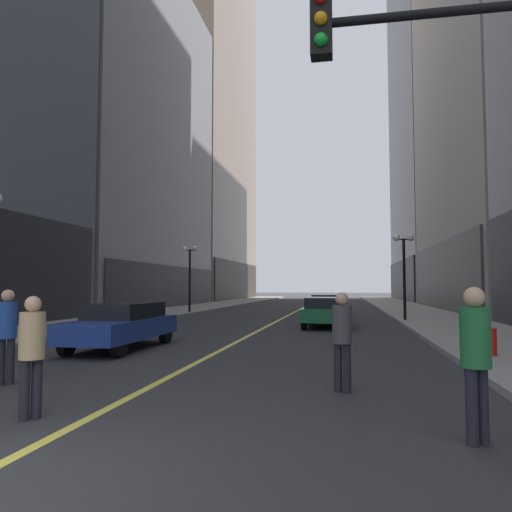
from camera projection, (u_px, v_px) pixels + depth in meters
The scene contains 17 objects.
ground_plane at pixel (300, 309), 38.23m from camera, with size 200.00×200.00×0.00m, color #2D2D30.
sidewalk_left at pixel (199, 307), 39.71m from camera, with size 4.50×78.00×0.15m, color gray.
sidewalk_right at pixel (409, 309), 36.76m from camera, with size 4.50×78.00×0.15m, color gray.
lane_centre_stripe at pixel (300, 309), 38.23m from camera, with size 0.16×70.00×0.01m, color #E5D64C.
building_left_mid at pixel (113, 138), 41.48m from camera, with size 10.93×24.00×28.99m.
building_right_far at pixel (442, 92), 61.56m from camera, with size 11.14×26.00×52.94m.
car_blue at pixel (122, 324), 14.07m from camera, with size 1.73×4.58×1.32m.
car_green at pixel (326, 311), 21.43m from camera, with size 2.02×4.37×1.32m.
car_maroon at pixel (329, 305), 28.38m from camera, with size 2.12×4.44×1.32m.
pedestrian_with_orange_bag at pixel (342, 334), 8.35m from camera, with size 0.43×0.43×1.70m.
pedestrian_in_blue_hoodie at pixel (7, 329), 8.97m from camera, with size 0.44×0.44×1.74m.
pedestrian_in_tan_trench at pixel (32, 347), 6.65m from camera, with size 0.48×0.48×1.67m.
pedestrian_in_green_parka at pixel (476, 352), 5.59m from camera, with size 0.47×0.47×1.80m.
traffic_light_near_right at pixel (503, 124), 5.80m from camera, with size 3.43×0.35×5.65m.
street_lamp_left_far at pixel (190, 264), 31.46m from camera, with size 1.06×0.36×4.43m.
street_lamp_right_mid at pixel (404, 257), 24.28m from camera, with size 1.06×0.36×4.43m.
fire_hydrant_right at pixel (491, 345), 11.65m from camera, with size 0.28×0.28×0.80m, color red.
Camera 1 is at (3.46, -3.42, 1.81)m, focal length 34.09 mm.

